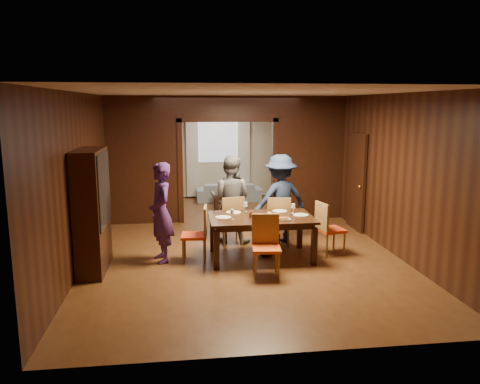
{
  "coord_description": "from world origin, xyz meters",
  "views": [
    {
      "loc": [
        -1.08,
        -9.13,
        2.69
      ],
      "look_at": [
        0.03,
        -0.4,
        1.05
      ],
      "focal_mm": 35.0,
      "sensor_mm": 36.0,
      "label": 1
    }
  ],
  "objects": [
    {
      "name": "curtain_left",
      "position": [
        -0.75,
        4.4,
        1.25
      ],
      "size": [
        0.35,
        0.06,
        2.4
      ],
      "primitive_type": "cube",
      "color": "white",
      "rests_on": "back_wall"
    },
    {
      "name": "wineglass_right",
      "position": [
        0.92,
        -1.07,
        0.85
      ],
      "size": [
        0.08,
        0.08,
        0.18
      ],
      "primitive_type": null,
      "color": "silver",
      "rests_on": "dining_table"
    },
    {
      "name": "person_purple",
      "position": [
        -1.44,
        -1.19,
        0.87
      ],
      "size": [
        0.58,
        0.72,
        1.74
      ],
      "primitive_type": "imported",
      "rotation": [
        0.0,
        0.0,
        -1.28
      ],
      "color": "#422263",
      "rests_on": "floor"
    },
    {
      "name": "person_navy",
      "position": [
        0.83,
        -0.32,
        0.88
      ],
      "size": [
        1.27,
        0.94,
        1.75
      ],
      "primitive_type": "imported",
      "rotation": [
        0.0,
        0.0,
        3.42
      ],
      "color": "#1C2746",
      "rests_on": "floor"
    },
    {
      "name": "wineglass_far",
      "position": [
        0.08,
        -0.82,
        0.85
      ],
      "size": [
        0.08,
        0.08,
        0.18
      ],
      "primitive_type": null,
      "color": "silver",
      "rests_on": "dining_table"
    },
    {
      "name": "condiment_jar",
      "position": [
        0.12,
        -1.3,
        0.82
      ],
      "size": [
        0.08,
        0.08,
        0.11
      ],
      "primitive_type": null,
      "color": "#542813",
      "rests_on": "dining_table"
    },
    {
      "name": "chair_far_r",
      "position": [
        0.77,
        -0.46,
        0.48
      ],
      "size": [
        0.5,
        0.5,
        0.97
      ],
      "primitive_type": null,
      "rotation": [
        0.0,
        0.0,
        2.98
      ],
      "color": "orange",
      "rests_on": "floor"
    },
    {
      "name": "plate_far_r",
      "position": [
        0.71,
        -0.88,
        0.77
      ],
      "size": [
        0.27,
        0.27,
        0.01
      ],
      "primitive_type": "cylinder",
      "color": "silver",
      "rests_on": "dining_table"
    },
    {
      "name": "serving_bowl",
      "position": [
        0.41,
        -1.11,
        0.8
      ],
      "size": [
        0.31,
        0.31,
        0.08
      ],
      "primitive_type": "imported",
      "color": "black",
      "rests_on": "dining_table"
    },
    {
      "name": "plate_left",
      "position": [
        -0.37,
        -1.23,
        0.77
      ],
      "size": [
        0.27,
        0.27,
        0.01
      ],
      "primitive_type": "cylinder",
      "color": "white",
      "rests_on": "dining_table"
    },
    {
      "name": "ceiling",
      "position": [
        0.0,
        0.0,
        2.9
      ],
      "size": [
        5.5,
        9.0,
        0.02
      ],
      "primitive_type": "cube",
      "color": "silver",
      "rests_on": "room_walls"
    },
    {
      "name": "sofa",
      "position": [
        0.25,
        3.85,
        0.26
      ],
      "size": [
        1.82,
        0.73,
        0.53
      ],
      "primitive_type": "imported",
      "rotation": [
        0.0,
        0.0,
        3.13
      ],
      "color": "#90A7BC",
      "rests_on": "floor"
    },
    {
      "name": "wineglass_left",
      "position": [
        -0.23,
        -1.38,
        0.85
      ],
      "size": [
        0.08,
        0.08,
        0.18
      ],
      "primitive_type": null,
      "color": "silver",
      "rests_on": "dining_table"
    },
    {
      "name": "hutch",
      "position": [
        -2.53,
        -1.5,
        1.0
      ],
      "size": [
        0.4,
        1.2,
        2.0
      ],
      "primitive_type": "cube",
      "color": "black",
      "rests_on": "floor"
    },
    {
      "name": "coffee_table",
      "position": [
        0.13,
        2.87,
        0.2
      ],
      "size": [
        0.8,
        0.5,
        0.4
      ],
      "primitive_type": "cube",
      "color": "black",
      "rests_on": "floor"
    },
    {
      "name": "chair_left",
      "position": [
        -0.88,
        -1.24,
        0.48
      ],
      "size": [
        0.48,
        0.48,
        0.97
      ],
      "primitive_type": null,
      "rotation": [
        0.0,
        0.0,
        -1.66
      ],
      "color": "red",
      "rests_on": "floor"
    },
    {
      "name": "door_right",
      "position": [
        2.7,
        0.5,
        1.05
      ],
      "size": [
        0.06,
        0.9,
        2.1
      ],
      "primitive_type": "cube",
      "color": "black",
      "rests_on": "floor"
    },
    {
      "name": "chair_near",
      "position": [
        0.23,
        -2.12,
        0.48
      ],
      "size": [
        0.48,
        0.48,
        0.97
      ],
      "primitive_type": null,
      "rotation": [
        0.0,
        0.0,
        -0.09
      ],
      "color": "#E24F15",
      "rests_on": "floor"
    },
    {
      "name": "dining_table",
      "position": [
        0.3,
        -1.24,
        0.38
      ],
      "size": [
        1.82,
        1.13,
        0.76
      ],
      "primitive_type": "cube",
      "color": "black",
      "rests_on": "floor"
    },
    {
      "name": "floor",
      "position": [
        0.0,
        0.0,
        0.0
      ],
      "size": [
        9.0,
        9.0,
        0.0
      ],
      "primitive_type": "plane",
      "color": "#563018",
      "rests_on": "ground"
    },
    {
      "name": "curtain_right",
      "position": [
        0.75,
        4.4,
        1.25
      ],
      "size": [
        0.35,
        0.06,
        2.4
      ],
      "primitive_type": "cube",
      "color": "white",
      "rests_on": "back_wall"
    },
    {
      "name": "plate_near",
      "position": [
        0.33,
        -1.58,
        0.77
      ],
      "size": [
        0.27,
        0.27,
        0.01
      ],
      "primitive_type": "cylinder",
      "color": "silver",
      "rests_on": "dining_table"
    },
    {
      "name": "window_far",
      "position": [
        0.0,
        4.44,
        1.7
      ],
      "size": [
        1.2,
        0.03,
        1.3
      ],
      "primitive_type": "cube",
      "color": "silver",
      "rests_on": "back_wall"
    },
    {
      "name": "chair_right",
      "position": [
        1.6,
        -1.16,
        0.48
      ],
      "size": [
        0.53,
        0.53,
        0.97
      ],
      "primitive_type": null,
      "rotation": [
        0.0,
        0.0,
        1.79
      ],
      "color": "red",
      "rests_on": "floor"
    },
    {
      "name": "plate_far_l",
      "position": [
        -0.15,
        -0.88,
        0.77
      ],
      "size": [
        0.27,
        0.27,
        0.01
      ],
      "primitive_type": "cylinder",
      "color": "white",
      "rests_on": "dining_table"
    },
    {
      "name": "tumbler",
      "position": [
        0.39,
        -1.54,
        0.83
      ],
      "size": [
        0.07,
        0.07,
        0.14
      ],
      "primitive_type": "cylinder",
      "color": "white",
      "rests_on": "dining_table"
    },
    {
      "name": "room_walls",
      "position": [
        0.0,
        1.89,
        1.51
      ],
      "size": [
        5.52,
        9.01,
        2.9
      ],
      "color": "black",
      "rests_on": "floor"
    },
    {
      "name": "chair_far_l",
      "position": [
        -0.15,
        -0.31,
        0.48
      ],
      "size": [
        0.51,
        0.51,
        0.97
      ],
      "primitive_type": null,
      "rotation": [
        0.0,
        0.0,
        3.32
      ],
      "color": "#C16112",
      "rests_on": "floor"
    },
    {
      "name": "plate_right",
      "position": [
        1.02,
        -1.23,
        0.77
      ],
      "size": [
        0.27,
        0.27,
        0.01
      ],
      "primitive_type": "cylinder",
      "color": "silver",
      "rests_on": "dining_table"
    },
    {
      "name": "platter_b",
      "position": [
        0.61,
        -1.51,
        0.78
      ],
      "size": [
        0.3,
        0.2,
        0.04
      ],
      "primitive_type": "cube",
      "color": "gray",
      "rests_on": "dining_table"
    },
    {
      "name": "platter_a",
      "position": [
        0.26,
        -1.35,
        0.78
      ],
      "size": [
        0.3,
        0.2,
        0.04
      ],
      "primitive_type": "cube",
      "color": "gray",
      "rests_on": "dining_table"
    },
    {
      "name": "person_grey",
      "position": [
        -0.13,
        -0.15,
        0.86
      ],
      "size": [
        1.03,
        0.92,
        1.73
      ],
      "primitive_type": "imported",
      "rotation": [
        0.0,
        0.0,
        2.75
      ],
      "color": "#5C5B63",
      "rests_on": "floor"
    }
  ]
}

